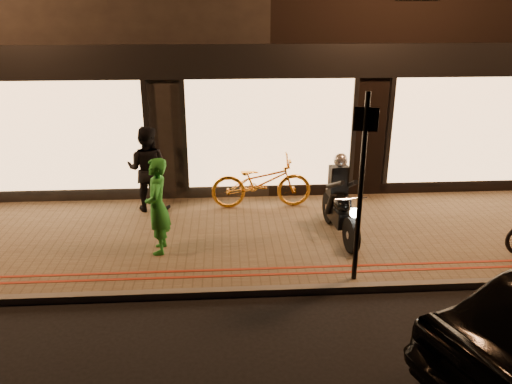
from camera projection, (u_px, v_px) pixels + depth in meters
ground at (291, 295)px, 7.79m from camera, size 90.00×90.00×0.00m
sidewalk at (278, 236)px, 9.63m from camera, size 50.00×4.00×0.12m
kerb_stone at (291, 290)px, 7.81m from camera, size 50.00×0.14×0.12m
red_kerb_lines at (287, 271)px, 8.26m from camera, size 50.00×0.26×0.01m
building_row at (255, 5)px, 14.69m from camera, size 48.00×10.11×8.50m
motorcycle at (340, 205)px, 9.35m from camera, size 0.61×1.94×1.59m
sign_post at (361, 180)px, 7.45m from camera, size 0.34×0.14×3.00m
bicycle_gold at (261, 182)px, 10.71m from camera, size 2.16×0.79×1.13m
person_green at (157, 206)px, 8.63m from camera, size 0.43×0.64×1.73m
person_dark at (147, 169)px, 10.45m from camera, size 1.00×0.84×1.82m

